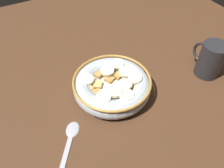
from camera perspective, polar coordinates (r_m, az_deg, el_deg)
name	(u,v)px	position (r cm, az deg, el deg)	size (l,w,h in cm)	color
ground_plane	(112,95)	(56.25, 0.00, -2.79)	(120.17, 120.17, 2.00)	#472B19
cereal_bowl	(112,85)	(53.58, 0.04, -0.32)	(19.17, 19.17, 5.37)	#B2BCC6
spoon	(70,137)	(48.47, -10.91, -13.57)	(13.26, 10.26, 0.80)	#A5A5AD
coffee_mug	(210,59)	(62.84, 24.33, 5.90)	(9.52, 6.48, 9.44)	#262628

